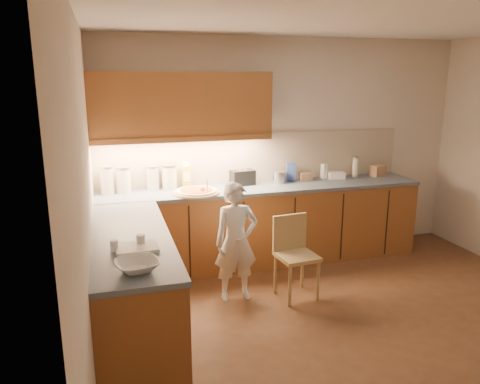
{
  "coord_description": "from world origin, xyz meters",
  "views": [
    {
      "loc": [
        -2.1,
        -3.25,
        2.16
      ],
      "look_at": [
        -0.8,
        1.2,
        1.0
      ],
      "focal_mm": 35.0,
      "sensor_mm": 36.0,
      "label": 1
    }
  ],
  "objects_px": {
    "oil_jug": "(186,176)",
    "toaster": "(243,178)",
    "pizza_on_board": "(197,192)",
    "wooden_chair": "(294,250)",
    "child": "(236,242)"
  },
  "relations": [
    {
      "from": "pizza_on_board",
      "to": "toaster",
      "type": "relative_size",
      "value": 1.7
    },
    {
      "from": "wooden_chair",
      "to": "oil_jug",
      "type": "distance_m",
      "value": 1.53
    },
    {
      "from": "wooden_chair",
      "to": "oil_jug",
      "type": "xyz_separation_m",
      "value": [
        -0.87,
        1.11,
        0.58
      ]
    },
    {
      "from": "pizza_on_board",
      "to": "oil_jug",
      "type": "xyz_separation_m",
      "value": [
        -0.05,
        0.33,
        0.11
      ]
    },
    {
      "from": "oil_jug",
      "to": "wooden_chair",
      "type": "bearing_deg",
      "value": -51.95
    },
    {
      "from": "child",
      "to": "oil_jug",
      "type": "xyz_separation_m",
      "value": [
        -0.3,
        1.02,
        0.47
      ]
    },
    {
      "from": "oil_jug",
      "to": "toaster",
      "type": "height_order",
      "value": "oil_jug"
    },
    {
      "from": "oil_jug",
      "to": "toaster",
      "type": "distance_m",
      "value": 0.65
    },
    {
      "from": "wooden_chair",
      "to": "pizza_on_board",
      "type": "bearing_deg",
      "value": 130.59
    },
    {
      "from": "pizza_on_board",
      "to": "wooden_chair",
      "type": "height_order",
      "value": "pizza_on_board"
    },
    {
      "from": "toaster",
      "to": "oil_jug",
      "type": "bearing_deg",
      "value": 165.82
    },
    {
      "from": "pizza_on_board",
      "to": "toaster",
      "type": "height_order",
      "value": "pizza_on_board"
    },
    {
      "from": "toaster",
      "to": "child",
      "type": "bearing_deg",
      "value": -117.9
    },
    {
      "from": "wooden_chair",
      "to": "toaster",
      "type": "distance_m",
      "value": 1.19
    },
    {
      "from": "pizza_on_board",
      "to": "wooden_chair",
      "type": "distance_m",
      "value": 1.23
    }
  ]
}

